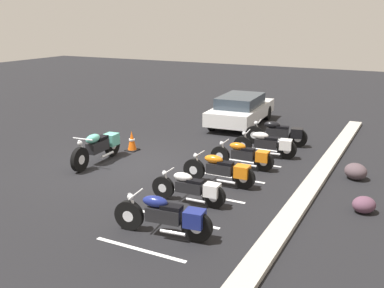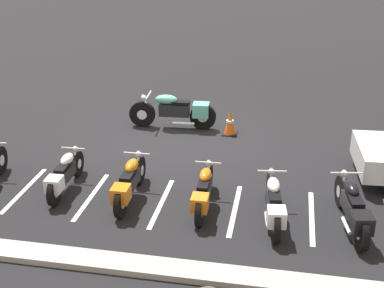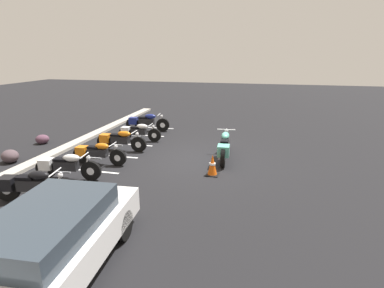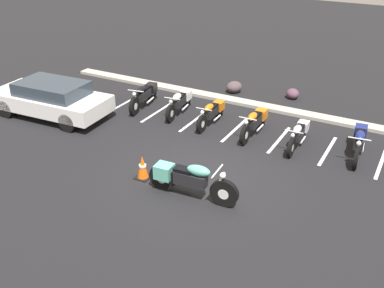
{
  "view_description": "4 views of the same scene",
  "coord_description": "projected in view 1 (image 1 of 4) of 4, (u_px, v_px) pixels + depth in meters",
  "views": [
    {
      "loc": [
        10.92,
        7.99,
        4.47
      ],
      "look_at": [
        -1.11,
        1.81,
        0.61
      ],
      "focal_mm": 42.0,
      "sensor_mm": 36.0,
      "label": 1
    },
    {
      "loc": [
        -2.87,
        12.98,
        5.69
      ],
      "look_at": [
        -0.75,
        1.68,
        0.65
      ],
      "focal_mm": 50.0,
      "sensor_mm": 36.0,
      "label": 2
    },
    {
      "loc": [
        -10.28,
        -2.09,
        3.78
      ],
      "look_at": [
        0.39,
        0.44,
        0.45
      ],
      "focal_mm": 28.0,
      "sensor_mm": 36.0,
      "label": 3
    },
    {
      "loc": [
        4.94,
        -9.29,
        6.53
      ],
      "look_at": [
        -0.4,
        0.37,
        0.83
      ],
      "focal_mm": 42.0,
      "sensor_mm": 36.0,
      "label": 4
    }
  ],
  "objects": [
    {
      "name": "ground",
      "position": [
        124.0,
        164.0,
        14.08
      ],
      "size": [
        60.0,
        60.0,
        0.0
      ],
      "primitive_type": "plane",
      "color": "black"
    },
    {
      "name": "motorcycle_teal_featured",
      "position": [
        99.0,
        146.0,
        14.17
      ],
      "size": [
        2.48,
        0.69,
        0.97
      ],
      "rotation": [
        0.0,
        0.0,
        0.06
      ],
      "color": "black",
      "rests_on": "ground"
    },
    {
      "name": "parked_bike_0",
      "position": [
        279.0,
        133.0,
        15.98
      ],
      "size": [
        0.74,
        2.21,
        0.87
      ],
      "rotation": [
        0.0,
        0.0,
        -1.41
      ],
      "color": "black",
      "rests_on": "ground"
    },
    {
      "name": "parked_bike_1",
      "position": [
        268.0,
        144.0,
        14.68
      ],
      "size": [
        0.65,
        2.1,
        0.83
      ],
      "rotation": [
        0.0,
        0.0,
        -1.44
      ],
      "color": "black",
      "rests_on": "ground"
    },
    {
      "name": "parked_bike_2",
      "position": [
        245.0,
        155.0,
        13.57
      ],
      "size": [
        0.56,
        2.01,
        0.79
      ],
      "rotation": [
        0.0,
        0.0,
        -1.55
      ],
      "color": "black",
      "rests_on": "ground"
    },
    {
      "name": "parked_bike_3",
      "position": [
        222.0,
        170.0,
        12.22
      ],
      "size": [
        0.59,
        2.11,
        0.83
      ],
      "rotation": [
        0.0,
        0.0,
        -1.56
      ],
      "color": "black",
      "rests_on": "ground"
    },
    {
      "name": "parked_bike_4",
      "position": [
        192.0,
        188.0,
        11.0
      ],
      "size": [
        0.56,
        1.98,
        0.78
      ],
      "rotation": [
        0.0,
        0.0,
        -1.54
      ],
      "color": "black",
      "rests_on": "ground"
    },
    {
      "name": "parked_bike_5",
      "position": [
        167.0,
        216.0,
        9.34
      ],
      "size": [
        0.67,
        2.22,
        0.87
      ],
      "rotation": [
        0.0,
        0.0,
        -1.46
      ],
      "color": "black",
      "rests_on": "ground"
    },
    {
      "name": "car_white",
      "position": [
        241.0,
        109.0,
        19.0
      ],
      "size": [
        4.41,
        2.07,
        1.29
      ],
      "rotation": [
        0.0,
        0.0,
        3.21
      ],
      "color": "black",
      "rests_on": "ground"
    },
    {
      "name": "concrete_curb",
      "position": [
        306.0,
        194.0,
        11.57
      ],
      "size": [
        18.0,
        0.5,
        0.12
      ],
      "primitive_type": "cube",
      "color": "#A8A399",
      "rests_on": "ground"
    },
    {
      "name": "landscape_rock_0",
      "position": [
        364.0,
        205.0,
        10.56
      ],
      "size": [
        0.72,
        0.73,
        0.4
      ],
      "primitive_type": "ellipsoid",
      "rotation": [
        0.0,
        0.0,
        2.2
      ],
      "color": "#5A3A4B",
      "rests_on": "ground"
    },
    {
      "name": "landscape_rock_1",
      "position": [
        356.0,
        171.0,
        12.73
      ],
      "size": [
        0.84,
        0.86,
        0.47
      ],
      "primitive_type": "ellipsoid",
      "rotation": [
        0.0,
        0.0,
        0.99
      ],
      "color": "#4E3F44",
      "rests_on": "ground"
    },
    {
      "name": "traffic_cone",
      "position": [
        132.0,
        141.0,
        15.46
      ],
      "size": [
        0.4,
        0.4,
        0.69
      ],
      "color": "black",
      "rests_on": "ground"
    },
    {
      "name": "stall_line_0",
      "position": [
        278.0,
        139.0,
        16.95
      ],
      "size": [
        0.1,
        2.1,
        0.0
      ],
      "primitive_type": "cube",
      "color": "white",
      "rests_on": "ground"
    },
    {
      "name": "stall_line_1",
      "position": [
        264.0,
        150.0,
        15.61
      ],
      "size": [
        0.1,
        2.1,
        0.0
      ],
      "primitive_type": "cube",
      "color": "white",
      "rests_on": "ground"
    },
    {
      "name": "stall_line_2",
      "position": [
        249.0,
        162.0,
        14.28
      ],
      "size": [
        0.1,
        2.1,
        0.0
      ],
      "primitive_type": "cube",
      "color": "white",
      "rests_on": "ground"
    },
    {
      "name": "stall_line_3",
      "position": [
        230.0,
        177.0,
        12.94
      ],
      "size": [
        0.1,
        2.1,
        0.0
      ],
      "primitive_type": "cube",
      "color": "white",
      "rests_on": "ground"
    },
    {
      "name": "stall_line_4",
      "position": [
        207.0,
        196.0,
        11.6
      ],
      "size": [
        0.1,
        2.1,
        0.0
      ],
      "primitive_type": "cube",
      "color": "white",
      "rests_on": "ground"
    },
    {
      "name": "stall_line_5",
      "position": [
        178.0,
        219.0,
        10.27
      ],
      "size": [
        0.1,
        2.1,
        0.0
      ],
      "primitive_type": "cube",
      "color": "white",
      "rests_on": "ground"
    },
    {
      "name": "stall_line_6",
      "position": [
        140.0,
        249.0,
        8.93
      ],
      "size": [
        0.1,
        2.1,
        0.0
      ],
      "primitive_type": "cube",
      "color": "white",
      "rests_on": "ground"
    }
  ]
}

